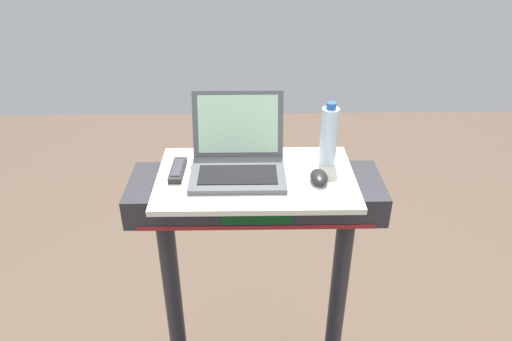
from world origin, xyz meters
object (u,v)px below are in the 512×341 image
(computer_mouse, at_px, (319,177))
(water_bottle, at_px, (329,136))
(laptop, at_px, (238,157))
(tv_remote, at_px, (178,170))

(computer_mouse, bearing_deg, water_bottle, 70.57)
(water_bottle, bearing_deg, laptop, -171.98)
(laptop, height_order, computer_mouse, laptop)
(laptop, bearing_deg, computer_mouse, -12.56)
(water_bottle, bearing_deg, computer_mouse, -109.47)
(computer_mouse, height_order, water_bottle, water_bottle)
(laptop, xyz_separation_m, tv_remote, (-0.21, -0.02, -0.04))
(laptop, distance_m, computer_mouse, 0.29)
(laptop, height_order, tv_remote, laptop)
(laptop, distance_m, water_bottle, 0.33)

